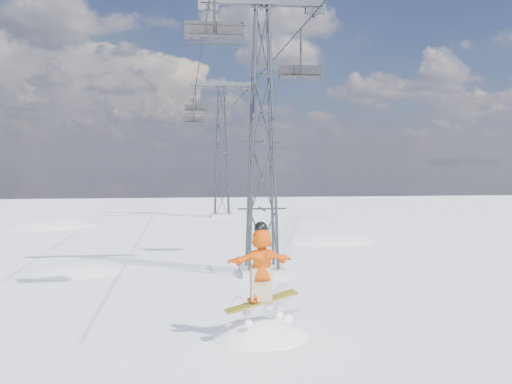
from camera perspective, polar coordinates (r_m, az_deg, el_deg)
ground at (r=16.24m, az=1.69°, el=-13.76°), size 120.00×120.00×0.00m
snow_terrain at (r=39.35m, az=-10.72°, el=-18.32°), size 39.00×37.00×22.00m
lift_tower_near at (r=23.59m, az=0.60°, el=4.91°), size 5.20×1.80×11.43m
lift_tower_far at (r=48.47m, az=-3.45°, el=3.92°), size 5.20×1.80×11.43m
haul_cables at (r=35.54m, az=-2.00°, el=12.99°), size 4.46×51.00×0.06m
lift_chair_near at (r=19.25m, az=-4.19°, el=15.74°), size 1.93×0.56×2.40m
lift_chair_mid at (r=27.12m, az=4.46°, el=11.84°), size 2.01×0.58×2.49m
lift_chair_far at (r=46.77m, az=-6.04°, el=8.31°), size 1.84×0.53×2.28m
lift_chair_extra at (r=57.58m, az=-6.27°, el=7.12°), size 2.03×0.58×2.52m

